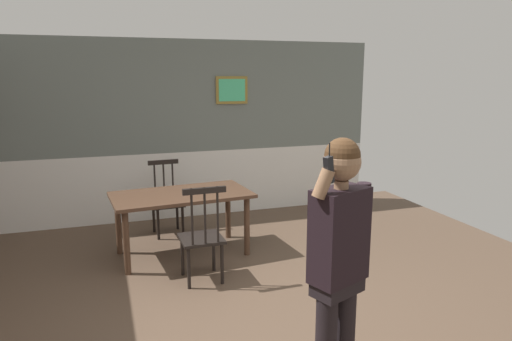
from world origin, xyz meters
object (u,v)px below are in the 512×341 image
object	(u,v)px
dining_table	(182,201)
chair_near_window	(167,200)
chair_by_doorway	(202,237)
person_figure	(339,254)

from	to	relation	value
dining_table	chair_near_window	distance (m)	0.84
chair_near_window	chair_by_doorway	xyz separation A→B (m)	(0.14, -1.63, 0.03)
dining_table	chair_by_doorway	xyz separation A→B (m)	(0.07, -0.82, -0.17)
chair_near_window	chair_by_doorway	bearing A→B (deg)	91.26
dining_table	chair_near_window	world-z (taller)	chair_near_window
chair_by_doorway	dining_table	bearing A→B (deg)	93.91
chair_near_window	chair_by_doorway	world-z (taller)	chair_by_doorway
chair_by_doorway	person_figure	world-z (taller)	person_figure
chair_near_window	person_figure	world-z (taller)	person_figure
chair_near_window	dining_table	bearing A→B (deg)	91.33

